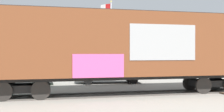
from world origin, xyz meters
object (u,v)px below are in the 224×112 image
at_px(freight_car, 124,46).
at_px(flagpole, 109,28).
at_px(parked_car_green, 23,73).
at_px(parked_car_black, 109,72).

bearing_deg(freight_car, flagpole, 81.91).
xyz_separation_m(parked_car_green, parked_car_black, (6.09, -0.10, -0.01)).
bearing_deg(flagpole, freight_car, -98.09).
bearing_deg(freight_car, parked_car_green, 133.95).
bearing_deg(freight_car, parked_car_black, 86.28).
relative_size(flagpole, parked_car_black, 1.51).
bearing_deg(parked_car_green, flagpole, 41.89).
height_order(freight_car, flagpole, flagpole).
relative_size(freight_car, flagpole, 2.12).
xyz_separation_m(freight_car, parked_car_black, (0.38, 5.83, -1.74)).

